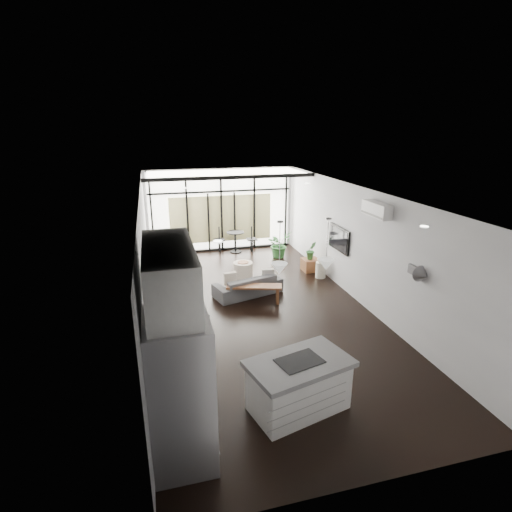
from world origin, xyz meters
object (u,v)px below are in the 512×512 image
island (299,385)px  fridge (180,391)px  console_bench (254,294)px  milk_can (321,268)px  sofa (248,282)px  pouf (243,270)px  tv (339,239)px

island → fridge: 1.94m
console_bench → milk_can: size_ratio=2.36×
sofa → milk_can: size_ratio=3.07×
pouf → tv: bearing=-26.4°
console_bench → pouf: size_ratio=2.43×
sofa → milk_can: (2.29, 0.62, -0.06)m
sofa → pouf: sofa is taller
island → sofa: (0.28, 4.43, -0.08)m
console_bench → tv: tv is taller
fridge → sofa: size_ratio=1.15×
fridge → milk_can: size_ratio=3.53×
sofa → milk_can: bearing=179.2°
console_bench → milk_can: bearing=42.9°
island → console_bench: (0.32, 3.95, -0.20)m
console_bench → fridge: bearing=-98.7°
island → tv: size_ratio=1.39×
island → pouf: bearing=71.0°
fridge → sofa: 5.37m
console_bench → sofa: bearing=111.1°
island → milk_can: bearing=48.4°
milk_can → tv: tv is taller
fridge → tv: bearing=47.3°
island → fridge: fridge is taller
fridge → pouf: 6.55m
pouf → tv: 2.84m
fridge → pouf: size_ratio=3.63×
sofa → pouf: bearing=-113.1°
island → tv: tv is taller
console_bench → milk_can: 2.51m
sofa → fridge: bearing=51.3°
pouf → fridge: bearing=-109.9°
fridge → milk_can: fridge is taller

